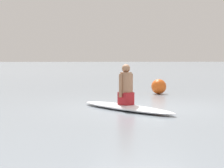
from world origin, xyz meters
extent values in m
plane|color=gray|center=(0.00, 0.00, 0.00)|extent=(400.00, 400.00, 0.00)
ellipsoid|color=white|center=(0.40, -0.48, 0.07)|extent=(3.12, 2.30, 0.14)
cube|color=#A51E23|center=(0.40, -0.48, 0.30)|extent=(0.43, 0.41, 0.31)
cylinder|color=#9E7051|center=(0.40, -0.48, 0.69)|extent=(0.40, 0.40, 0.52)
sphere|color=#9E7051|center=(0.40, -0.48, 1.05)|extent=(0.21, 0.21, 0.21)
cylinder|color=#9E7051|center=(0.50, -0.63, 0.63)|extent=(0.12, 0.12, 0.58)
cylinder|color=#9E7051|center=(0.30, -0.33, 0.63)|extent=(0.12, 0.12, 0.58)
sphere|color=#E55919|center=(-4.07, 1.45, 0.28)|extent=(0.55, 0.55, 0.55)
camera|label=1|loc=(10.28, -2.05, 1.27)|focal=64.22mm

